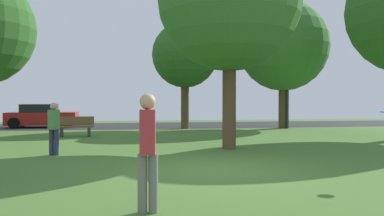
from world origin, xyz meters
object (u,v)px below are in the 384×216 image
park_bench (76,126)px  street_lamp_post (288,90)px  oak_tree_center (229,0)px  person_walking (54,127)px  person_bystander (148,147)px  maple_tree_near (283,46)px  birch_tree_lone (185,55)px  parked_car_red (42,116)px

park_bench → street_lamp_post: bearing=-164.8°
oak_tree_center → street_lamp_post: 10.66m
person_walking → park_bench: size_ratio=0.99×
person_bystander → street_lamp_post: street_lamp_post is taller
person_bystander → person_walking: 6.77m
oak_tree_center → person_bystander: size_ratio=4.28×
maple_tree_near → birch_tree_lone: (-5.77, 0.47, -0.59)m
birch_tree_lone → parked_car_red: 9.53m
birch_tree_lone → park_bench: birch_tree_lone is taller
birch_tree_lone → street_lamp_post: bearing=-7.3°
street_lamp_post → person_walking: bearing=-141.1°
person_walking → parked_car_red: 12.89m
person_bystander → person_walking: bearing=27.0°
park_bench → street_lamp_post: street_lamp_post is taller
maple_tree_near → park_bench: 12.63m
oak_tree_center → parked_car_red: 15.33m
oak_tree_center → person_bystander: oak_tree_center is taller
maple_tree_near → person_walking: bearing=-139.8°
birch_tree_lone → person_walking: (-5.39, -9.89, -3.37)m
person_bystander → park_bench: 12.58m
maple_tree_near → person_bystander: 18.35m
person_walking → street_lamp_post: bearing=-32.8°
parked_car_red → maple_tree_near: bearing=-12.3°
maple_tree_near → parked_car_red: (-14.20, 3.11, -4.17)m
person_bystander → street_lamp_post: size_ratio=0.39×
parked_car_red → street_lamp_post: street_lamp_post is taller
parked_car_red → park_bench: 7.13m
maple_tree_near → person_walking: (-11.16, -9.42, -3.96)m
oak_tree_center → birch_tree_lone: bearing=91.0°
parked_car_red → person_walking: bearing=-76.4°
person_bystander → maple_tree_near: bearing=-23.6°
maple_tree_near → street_lamp_post: (0.17, -0.29, -2.57)m
person_walking → maple_tree_near: bearing=-31.5°
oak_tree_center → parked_car_red: (-8.60, 11.92, -4.37)m
person_bystander → park_bench: bearing=17.6°
person_bystander → parked_car_red: size_ratio=0.43×
maple_tree_near → person_bystander: bearing=-118.9°
oak_tree_center → person_walking: size_ratio=4.74×
maple_tree_near → birch_tree_lone: 5.82m
person_walking → parked_car_red: bearing=32.0°
park_bench → person_bystander: bearing=102.3°
parked_car_red → park_bench: (2.85, -6.53, -0.19)m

